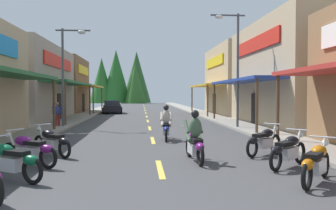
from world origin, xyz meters
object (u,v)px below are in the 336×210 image
object	(u,v)px
streetlamp_left	(68,63)
motorcycle_parked_right_2	(288,150)
motorcycle_parked_right_3	(264,140)
motorcycle_parked_left_2	(29,149)
motorcycle_parked_left_1	(10,160)
parked_car_curbside	(112,107)
rider_cruising_lead	(195,140)
motorcycle_parked_right_1	(316,163)
pedestrian_browsing	(57,113)
rider_cruising_trailing	(166,125)
motorcycle_parked_left_3	(52,141)
streetlamp_right	(233,55)

from	to	relation	value
streetlamp_left	motorcycle_parked_right_2	distance (m)	15.12
motorcycle_parked_right_3	motorcycle_parked_left_2	size ratio (longest dim) A/B	0.90
motorcycle_parked_left_1	parked_car_curbside	distance (m)	29.54
streetlamp_left	rider_cruising_lead	distance (m)	12.97
motorcycle_parked_right_1	motorcycle_parked_right_2	world-z (taller)	same
motorcycle_parked_left_1	motorcycle_parked_right_3	bearing A→B (deg)	-125.71
motorcycle_parked_right_3	parked_car_curbside	world-z (taller)	parked_car_curbside
motorcycle_parked_right_2	motorcycle_parked_left_2	size ratio (longest dim) A/B	0.88
rider_cruising_lead	pedestrian_browsing	xyz separation A→B (m)	(-6.67, 11.21, 0.25)
streetlamp_left	motorcycle_parked_right_1	size ratio (longest dim) A/B	3.57
motorcycle_parked_left_2	rider_cruising_trailing	distance (m)	6.90
streetlamp_left	rider_cruising_trailing	bearing A→B (deg)	-47.55
motorcycle_parked_right_3	rider_cruising_lead	xyz separation A→B (m)	(-2.49, -0.98, 0.17)
motorcycle_parked_left_1	motorcycle_parked_left_2	bearing A→B (deg)	-55.30
motorcycle_parked_left_2	motorcycle_parked_left_3	distance (m)	1.67
motorcycle_parked_right_3	motorcycle_parked_right_2	bearing A→B (deg)	-131.08
rider_cruising_lead	motorcycle_parked_left_1	bearing A→B (deg)	108.74
motorcycle_parked_left_1	rider_cruising_trailing	distance (m)	8.22
motorcycle_parked_left_3	pedestrian_browsing	size ratio (longest dim) A/B	1.02
streetlamp_right	motorcycle_parked_right_1	xyz separation A→B (m)	(-1.45, -12.73, -3.85)
streetlamp_right	rider_cruising_lead	world-z (taller)	streetlamp_right
motorcycle_parked_left_1	motorcycle_parked_left_3	xyz separation A→B (m)	(0.14, 3.30, 0.00)
streetlamp_right	motorcycle_parked_right_1	bearing A→B (deg)	-96.51
motorcycle_parked_right_1	motorcycle_parked_left_2	distance (m)	7.52
motorcycle_parked_right_1	motorcycle_parked_right_2	bearing A→B (deg)	37.89
streetlamp_right	rider_cruising_lead	distance (m)	11.25
motorcycle_parked_right_2	pedestrian_browsing	bearing A→B (deg)	85.10
rider_cruising_lead	rider_cruising_trailing	size ratio (longest dim) A/B	1.00
motorcycle_parked_left_2	pedestrian_browsing	xyz separation A→B (m)	(-1.91, 11.57, 0.41)
motorcycle_parked_right_1	motorcycle_parked_left_2	bearing A→B (deg)	112.48
streetlamp_right	motorcycle_parked_left_1	size ratio (longest dim) A/B	3.61
motorcycle_parked_left_2	motorcycle_parked_left_1	bearing A→B (deg)	123.63
streetlamp_left	motorcycle_parked_left_1	world-z (taller)	streetlamp_left
rider_cruising_lead	rider_cruising_trailing	world-z (taller)	same
motorcycle_parked_left_3	rider_cruising_trailing	size ratio (longest dim) A/B	0.75
motorcycle_parked_left_1	pedestrian_browsing	distance (m)	13.37
motorcycle_parked_right_3	motorcycle_parked_left_3	world-z (taller)	same
motorcycle_parked_left_3	streetlamp_left	bearing A→B (deg)	-37.26
motorcycle_parked_left_1	motorcycle_parked_left_2	xyz separation A→B (m)	(-0.09, 1.64, 0.00)
motorcycle_parked_left_3	motorcycle_parked_right_1	bearing A→B (deg)	-166.40
motorcycle_parked_right_2	parked_car_curbside	bearing A→B (deg)	62.40
motorcycle_parked_right_3	rider_cruising_lead	world-z (taller)	rider_cruising_lead
motorcycle_parked_right_3	motorcycle_parked_left_2	world-z (taller)	same
rider_cruising_trailing	streetlamp_left	bearing A→B (deg)	46.49
pedestrian_browsing	motorcycle_parked_left_3	bearing A→B (deg)	5.12
motorcycle_parked_left_3	parked_car_curbside	distance (m)	26.25
motorcycle_parked_right_2	pedestrian_browsing	distance (m)	15.28
motorcycle_parked_right_1	motorcycle_parked_left_1	xyz separation A→B (m)	(-7.02, 0.81, 0.00)
streetlamp_left	motorcycle_parked_left_1	distance (m)	13.56
rider_cruising_trailing	motorcycle_parked_right_1	bearing A→B (deg)	-156.07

